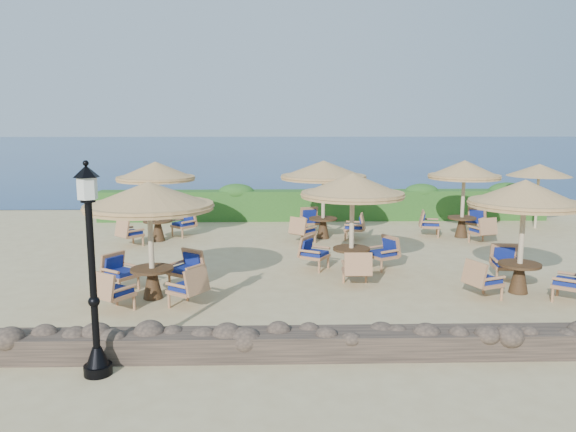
% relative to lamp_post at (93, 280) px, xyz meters
% --- Properties ---
extents(ground, '(120.00, 120.00, 0.00)m').
position_rel_lamp_post_xyz_m(ground, '(4.80, 6.80, -1.55)').
color(ground, tan).
rests_on(ground, ground).
extents(sea, '(160.00, 160.00, 0.00)m').
position_rel_lamp_post_xyz_m(sea, '(4.80, 76.80, -1.55)').
color(sea, navy).
rests_on(sea, ground).
extents(hedge, '(18.00, 0.90, 1.20)m').
position_rel_lamp_post_xyz_m(hedge, '(4.80, 14.00, -0.95)').
color(hedge, '#215019').
rests_on(hedge, ground).
extents(stone_wall, '(15.00, 0.65, 0.44)m').
position_rel_lamp_post_xyz_m(stone_wall, '(4.80, 0.60, -1.33)').
color(stone_wall, brown).
rests_on(stone_wall, ground).
extents(lamp_post, '(0.44, 0.44, 3.31)m').
position_rel_lamp_post_xyz_m(lamp_post, '(0.00, 0.00, 0.00)').
color(lamp_post, black).
rests_on(lamp_post, ground).
extents(extra_parasol, '(2.30, 2.30, 2.41)m').
position_rel_lamp_post_xyz_m(extra_parasol, '(12.60, 12.00, 0.62)').
color(extra_parasol, beige).
rests_on(extra_parasol, ground).
extents(cafe_set_0, '(2.87, 2.87, 2.65)m').
position_rel_lamp_post_xyz_m(cafe_set_0, '(0.05, 3.86, 0.29)').
color(cafe_set_0, beige).
rests_on(cafe_set_0, ground).
extents(cafe_set_1, '(2.77, 2.75, 2.65)m').
position_rel_lamp_post_xyz_m(cafe_set_1, '(4.81, 5.76, 0.33)').
color(cafe_set_1, beige).
rests_on(cafe_set_1, ground).
extents(cafe_set_2, '(2.75, 2.69, 2.65)m').
position_rel_lamp_post_xyz_m(cafe_set_2, '(8.49, 4.06, 0.29)').
color(cafe_set_2, beige).
rests_on(cafe_set_2, ground).
extents(cafe_set_3, '(2.59, 2.59, 2.65)m').
position_rel_lamp_post_xyz_m(cafe_set_3, '(-1.07, 10.06, 0.42)').
color(cafe_set_3, beige).
rests_on(cafe_set_3, ground).
extents(cafe_set_4, '(2.91, 2.91, 2.65)m').
position_rel_lamp_post_xyz_m(cafe_set_4, '(4.48, 10.35, 0.38)').
color(cafe_set_4, beige).
rests_on(cafe_set_4, ground).
extents(cafe_set_5, '(2.66, 2.72, 2.65)m').
position_rel_lamp_post_xyz_m(cafe_set_5, '(9.26, 10.39, 0.26)').
color(cafe_set_5, beige).
rests_on(cafe_set_5, ground).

